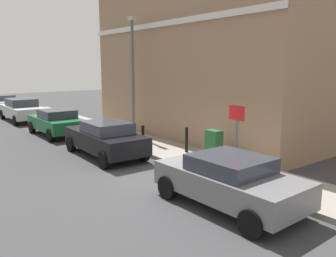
% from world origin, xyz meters
% --- Properties ---
extents(ground, '(80.00, 80.00, 0.00)m').
position_xyz_m(ground, '(0.00, 0.00, 0.00)').
color(ground, '#38383A').
extents(sidewalk, '(2.24, 30.00, 0.15)m').
position_xyz_m(sidewalk, '(2.08, 6.00, 0.07)').
color(sidewalk, gray).
rests_on(sidewalk, ground).
extents(corner_building, '(6.91, 12.76, 9.12)m').
position_xyz_m(corner_building, '(6.60, 4.38, 4.56)').
color(corner_building, '#937256').
rests_on(corner_building, ground).
extents(car_grey, '(2.03, 3.97, 1.35)m').
position_xyz_m(car_grey, '(-0.18, -2.86, 0.72)').
color(car_grey, slate).
rests_on(car_grey, ground).
extents(car_black, '(1.93, 4.30, 1.43)m').
position_xyz_m(car_black, '(-0.30, 3.64, 0.75)').
color(car_black, black).
rests_on(car_black, ground).
extents(car_green, '(1.90, 3.93, 1.36)m').
position_xyz_m(car_green, '(-0.32, 9.04, 0.71)').
color(car_green, '#195933').
rests_on(car_green, ground).
extents(car_silver, '(1.93, 4.48, 1.48)m').
position_xyz_m(car_silver, '(-0.39, 15.15, 0.77)').
color(car_silver, '#B7B7BC').
rests_on(car_silver, ground).
extents(car_white, '(1.81, 3.92, 1.31)m').
position_xyz_m(car_white, '(-0.20, 21.27, 0.69)').
color(car_white, silver).
rests_on(car_white, ground).
extents(utility_cabinet, '(0.46, 0.61, 1.15)m').
position_xyz_m(utility_cabinet, '(2.23, 0.11, 0.68)').
color(utility_cabinet, '#1E4C28').
rests_on(utility_cabinet, sidewalk).
extents(bollard_near_cabinet, '(0.14, 0.14, 1.04)m').
position_xyz_m(bollard_near_cabinet, '(2.33, 1.74, 0.70)').
color(bollard_near_cabinet, black).
rests_on(bollard_near_cabinet, sidewalk).
extents(bollard_far_kerb, '(0.14, 0.14, 1.04)m').
position_xyz_m(bollard_far_kerb, '(1.21, 3.21, 0.70)').
color(bollard_far_kerb, black).
rests_on(bollard_far_kerb, sidewalk).
extents(street_sign, '(0.08, 0.60, 2.30)m').
position_xyz_m(street_sign, '(1.33, -1.73, 1.66)').
color(street_sign, '#59595B').
rests_on(street_sign, sidewalk).
extents(lamppost, '(0.20, 0.44, 5.72)m').
position_xyz_m(lamppost, '(2.39, 5.84, 3.30)').
color(lamppost, '#59595B').
rests_on(lamppost, sidewalk).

